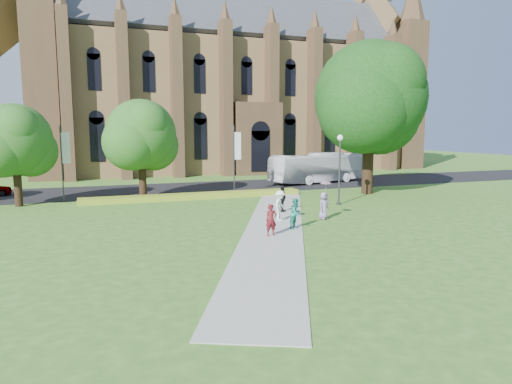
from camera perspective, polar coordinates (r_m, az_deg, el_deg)
name	(u,v)px	position (r m, az deg, el deg)	size (l,w,h in m)	color
ground	(281,230)	(25.86, 3.20, -4.71)	(160.00, 160.00, 0.00)	#34661E
road	(200,188)	(44.67, -7.04, 0.52)	(160.00, 10.00, 0.02)	black
footpath	(275,226)	(26.75, 2.35, -4.24)	(3.20, 30.00, 0.04)	#B2B2A8
flower_hedge	(195,196)	(37.63, -7.64, -0.51)	(18.00, 1.40, 0.45)	gold
cathedral	(235,77)	(66.43, -2.59, 14.12)	(52.60, 18.25, 28.00)	brown
streetlamp	(340,161)	(34.55, 10.41, 3.83)	(0.44, 0.44, 5.24)	#38383D
large_tree	(370,98)	(41.31, 14.05, 11.38)	(9.60, 9.60, 13.20)	#332114
street_tree_0	(15,140)	(37.50, -27.93, 5.77)	(5.20, 5.20, 7.50)	#332114
street_tree_1	(141,135)	(37.88, -14.17, 6.97)	(5.60, 5.60, 8.05)	#332114
banner_pole_0	(235,155)	(40.31, -2.61, 4.62)	(0.70, 0.10, 6.00)	#38383D
banner_pole_1	(63,159)	(38.47, -22.96, 3.87)	(0.70, 0.10, 6.00)	#38383D
tour_coach	(318,168)	(49.00, 7.74, 3.02)	(2.67, 11.42, 3.18)	silver
pedestrian_0	(271,220)	(24.05, 1.91, -3.51)	(0.61, 0.40, 1.68)	maroon
pedestrian_1	(296,213)	(25.87, 5.01, -2.69)	(0.84, 0.65, 1.72)	#1B8B75
pedestrian_2	(280,206)	(28.06, 3.03, -1.70)	(1.21, 0.70, 1.87)	white
pedestrian_3	(282,199)	(31.15, 3.30, -0.83)	(1.06, 0.44, 1.80)	black
pedestrian_4	(324,206)	(28.89, 8.46, -1.69)	(0.82, 0.54, 1.68)	#8D75A1
parasol	(326,187)	(28.90, 8.72, 0.59)	(0.68, 0.68, 0.59)	#D798A2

